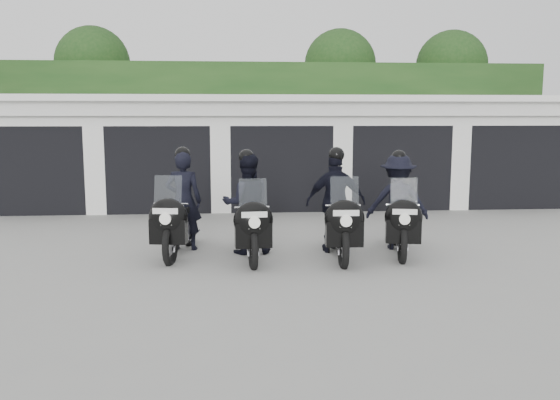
{
  "coord_description": "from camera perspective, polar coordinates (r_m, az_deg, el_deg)",
  "views": [
    {
      "loc": [
        -1.25,
        -9.47,
        2.49
      ],
      "look_at": [
        -0.46,
        0.41,
        1.05
      ],
      "focal_mm": 38.0,
      "sensor_mm": 36.0,
      "label": 1
    }
  ],
  "objects": [
    {
      "name": "ground",
      "position": [
        9.87,
        2.85,
        -6.35
      ],
      "size": [
        80.0,
        80.0,
        0.0
      ],
      "primitive_type": "plane",
      "color": "gray",
      "rests_on": "ground"
    },
    {
      "name": "police_bike_c",
      "position": [
        10.55,
        5.51,
        -0.8
      ],
      "size": [
        1.1,
        2.26,
        1.97
      ],
      "rotation": [
        0.0,
        0.0,
        -0.05
      ],
      "color": "black",
      "rests_on": "ground"
    },
    {
      "name": "police_bike_d",
      "position": [
        11.01,
        11.32,
        -0.68
      ],
      "size": [
        1.23,
        2.16,
        1.9
      ],
      "rotation": [
        0.0,
        0.0,
        -0.18
      ],
      "color": "black",
      "rests_on": "ground"
    },
    {
      "name": "police_bike_b",
      "position": [
        10.43,
        -3.13,
        -0.99
      ],
      "size": [
        0.92,
        2.22,
        1.93
      ],
      "rotation": [
        0.0,
        0.0,
        0.07
      ],
      "color": "black",
      "rests_on": "ground"
    },
    {
      "name": "garage_block",
      "position": [
        17.61,
        -0.52,
        4.79
      ],
      "size": [
        16.4,
        6.8,
        2.96
      ],
      "color": "white",
      "rests_on": "ground"
    },
    {
      "name": "police_bike_a",
      "position": [
        10.74,
        -9.62,
        -1.01
      ],
      "size": [
        0.87,
        2.25,
        1.97
      ],
      "rotation": [
        0.0,
        0.0,
        -0.14
      ],
      "color": "black",
      "rests_on": "ground"
    },
    {
      "name": "background_vegetation",
      "position": [
        22.45,
        -0.46,
        8.97
      ],
      "size": [
        20.0,
        3.9,
        5.8
      ],
      "color": "#193B15",
      "rests_on": "ground"
    }
  ]
}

